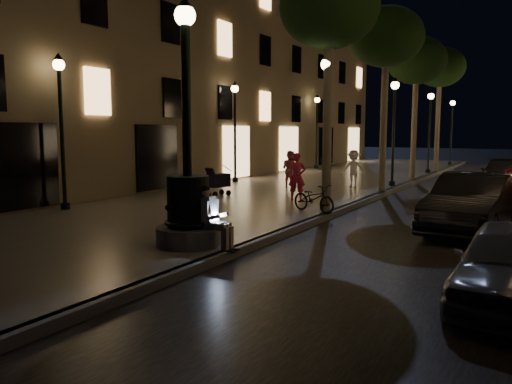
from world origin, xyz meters
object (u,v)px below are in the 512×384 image
Objects in this scene: seated_man_laptop at (212,215)px; car_second at (472,203)px; tree_third at (417,62)px; lamp_curb_c at (430,121)px; lamp_curb_a at (326,112)px; pedestrian_pink at (290,169)px; lamp_curb_d at (452,123)px; lamp_left_b at (235,119)px; lamp_left_c at (317,122)px; tree_near at (329,10)px; bicycle at (314,198)px; lamp_curb_b at (394,118)px; car_front at (510,264)px; fountain_lamppost at (188,199)px; tree_second at (386,38)px; pedestrian_red at (297,177)px; lamp_left_a at (61,112)px; stroller at (218,180)px; car_rear at (503,174)px; pedestrian_white at (353,169)px; tree_far at (440,68)px.

seated_man_laptop is 0.28× the size of car_second.
tree_third is 1.50× the size of lamp_curb_c.
lamp_curb_a reaches higher than pedestrian_pink.
seated_man_laptop is at bearing -90.17° from lamp_curb_d.
lamp_left_b is (-7.10, -10.00, 0.00)m from lamp_curb_c.
seated_man_laptop is at bearing -72.32° from lamp_left_c.
tree_near reaches higher than bicycle.
car_front is (5.50, -14.04, -2.61)m from lamp_curb_b.
bicycle is (-0.10, -16.61, -2.61)m from lamp_curb_c.
tree_near is (0.75, 6.00, 5.02)m from fountain_lamppost.
tree_second is at bearing 116.01° from car_front.
lamp_curb_c reaches higher than pedestrian_red.
lamp_left_a is at bearing -90.00° from lamp_left_c.
tree_third reaches higher than lamp_curb_c.
lamp_curb_a is at bearing -40.20° from lamp_left_b.
car_front is 0.79× the size of car_second.
lamp_curb_b is 1.00× the size of lamp_curb_d.
tree_third is (0.09, 18.00, 5.24)m from seated_man_laptop.
pedestrian_pink reaches higher than bicycle.
seated_man_laptop is 6.44m from lamp_curb_a.
lamp_left_a reaches higher than stroller.
seated_man_laptop is 5.40m from bicycle.
car_second is (4.25, -0.39, -5.47)m from tree_near.
fountain_lamppost is 5.46m from bicycle.
pedestrian_red is (-1.67, -10.48, -5.10)m from tree_third.
lamp_curb_a is 24.00m from lamp_curb_d.
fountain_lamppost is 18.68m from tree_third.
tree_near is at bearing 6.49° from bicycle.
car_rear is 12.41m from bicycle.
tree_near is 1.52× the size of lamp_curb_d.
tree_third reaches higher than car_rear.
pedestrian_red is at bearing -111.56° from tree_second.
seated_man_laptop is 0.18× the size of tree_second.
lamp_curb_a is 4.97m from car_second.
lamp_left_b reaches higher than bicycle.
fountain_lamppost is 22.10m from lamp_curb_c.
pedestrian_pink is 6.78m from bicycle.
pedestrian_white is (-1.27, -9.60, -2.22)m from lamp_curb_c.
tree_far is 1.56× the size of lamp_left_b.
fountain_lamppost is 13.75m from lamp_left_b.
lamp_curb_d is 23.58m from stroller.
lamp_curb_c is at bearing 90.57° from tree_second.
lamp_left_c is at bearing 43.22° from bicycle.
lamp_left_b is 1.04× the size of car_rear.
pedestrian_red is (-0.97, 7.52, -0.17)m from fountain_lamppost.
tree_third is 4.94m from lamp_curb_c.
lamp_left_c is (-7.10, 16.00, 0.00)m from lamp_curb_a.
lamp_curb_d is 22.65m from pedestrian_red.
lamp_left_c is (-7.20, 10.00, -3.10)m from tree_second.
lamp_curb_d is 24.88m from car_second.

